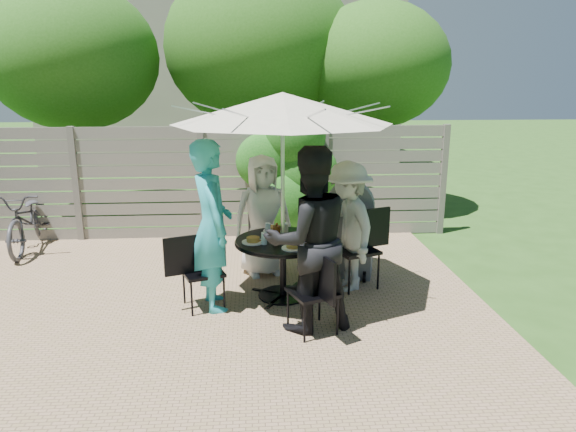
{
  "coord_description": "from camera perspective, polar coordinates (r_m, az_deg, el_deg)",
  "views": [
    {
      "loc": [
        0.81,
        -5.27,
        2.5
      ],
      "look_at": [
        1.23,
        0.66,
        0.96
      ],
      "focal_mm": 32.0,
      "sensor_mm": 36.0,
      "label": 1
    }
  ],
  "objects": [
    {
      "name": "chair_back",
      "position": [
        7.02,
        -3.08,
        -4.1
      ],
      "size": [
        0.53,
        0.65,
        0.85
      ],
      "rotation": [
        0.0,
        0.0,
        5.1
      ],
      "color": "black",
      "rests_on": "ground"
    },
    {
      "name": "person_front",
      "position": [
        5.19,
        2.33,
        -2.73
      ],
      "size": [
        1.09,
        0.94,
        1.92
      ],
      "primitive_type": "imported",
      "rotation": [
        0.0,
        0.0,
        3.4
      ],
      "color": "black",
      "rests_on": "ground"
    },
    {
      "name": "backyard_envelope",
      "position": [
        15.57,
        -6.92,
        14.85
      ],
      "size": [
        60.0,
        60.0,
        5.0
      ],
      "color": "#254916",
      "rests_on": "ground"
    },
    {
      "name": "syrup_jug",
      "position": [
        6.01,
        -1.27,
        -1.82
      ],
      "size": [
        0.09,
        0.09,
        0.16
      ],
      "primitive_type": "cylinder",
      "color": "#59280C",
      "rests_on": "patio_table"
    },
    {
      "name": "glass_back",
      "position": [
        6.19,
        -2.26,
        -1.43
      ],
      "size": [
        0.07,
        0.07,
        0.14
      ],
      "primitive_type": "cylinder",
      "color": "silver",
      "rests_on": "patio_table"
    },
    {
      "name": "chair_left",
      "position": [
        5.94,
        -9.5,
        -7.75
      ],
      "size": [
        0.68,
        0.55,
        0.89
      ],
      "rotation": [
        0.0,
        0.0,
        6.63
      ],
      "color": "black",
      "rests_on": "ground"
    },
    {
      "name": "chair_right",
      "position": [
        6.49,
        7.59,
        -5.37
      ],
      "size": [
        0.77,
        0.62,
        1.0
      ],
      "rotation": [
        0.0,
        0.0,
        3.5
      ],
      "color": "black",
      "rests_on": "ground"
    },
    {
      "name": "glass_front",
      "position": [
        5.78,
        1.23,
        -2.59
      ],
      "size": [
        0.07,
        0.07,
        0.14
      ],
      "primitive_type": "cylinder",
      "color": "silver",
      "rests_on": "patio_table"
    },
    {
      "name": "plate_back",
      "position": [
        6.32,
        -1.61,
        -1.5
      ],
      "size": [
        0.26,
        0.26,
        0.06
      ],
      "color": "white",
      "rests_on": "patio_table"
    },
    {
      "name": "bbq_grill",
      "position": [
        6.82,
        6.79,
        -1.91
      ],
      "size": [
        0.73,
        0.64,
        1.28
      ],
      "rotation": [
        0.0,
        0.0,
        -0.29
      ],
      "color": "#57585C",
      "rests_on": "ground"
    },
    {
      "name": "coffee_cup",
      "position": [
        6.22,
        -0.34,
        -1.45
      ],
      "size": [
        0.08,
        0.08,
        0.12
      ],
      "primitive_type": "cylinder",
      "color": "#C6B293",
      "rests_on": "patio_table"
    },
    {
      "name": "bicycle",
      "position": [
        8.82,
        -26.84,
        -0.33
      ],
      "size": [
        0.8,
        1.85,
        0.95
      ],
      "primitive_type": "imported",
      "rotation": [
        0.0,
        0.0,
        0.1
      ],
      "color": "#333338",
      "rests_on": "ground"
    },
    {
      "name": "plate_front",
      "position": [
        5.67,
        0.58,
        -3.41
      ],
      "size": [
        0.26,
        0.26,
        0.06
      ],
      "color": "white",
      "rests_on": "patio_table"
    },
    {
      "name": "person_left",
      "position": [
        5.74,
        -8.47,
        -1.13
      ],
      "size": [
        0.63,
        0.8,
        1.93
      ],
      "primitive_type": "imported",
      "rotation": [
        0.0,
        0.0,
        8.12
      ],
      "color": "teal",
      "rests_on": "ground"
    },
    {
      "name": "person_back",
      "position": [
        6.74,
        -2.81,
        0.01
      ],
      "size": [
        0.9,
        0.7,
        1.62
      ],
      "primitive_type": "imported",
      "rotation": [
        0.0,
        0.0,
        6.54
      ],
      "color": "silver",
      "rests_on": "ground"
    },
    {
      "name": "person_right",
      "position": [
        6.28,
        6.63,
        -1.22
      ],
      "size": [
        0.85,
        1.16,
        1.61
      ],
      "primitive_type": "imported",
      "rotation": [
        0.0,
        0.0,
        4.97
      ],
      "color": "#A3A39F",
      "rests_on": "ground"
    },
    {
      "name": "umbrella",
      "position": [
        5.74,
        -0.61,
        11.85
      ],
      "size": [
        3.04,
        3.04,
        2.41
      ],
      "rotation": [
        0.0,
        0.0,
        0.26
      ],
      "color": "silver",
      "rests_on": "ground"
    },
    {
      "name": "plate_right",
      "position": [
        6.11,
        2.63,
        -2.08
      ],
      "size": [
        0.26,
        0.26,
        0.06
      ],
      "color": "white",
      "rests_on": "patio_table"
    },
    {
      "name": "chair_front",
      "position": [
        5.32,
        2.81,
        -10.25
      ],
      "size": [
        0.56,
        0.69,
        0.9
      ],
      "rotation": [
        0.0,
        0.0,
        1.95
      ],
      "color": "black",
      "rests_on": "ground"
    },
    {
      "name": "plate_left",
      "position": [
        5.9,
        -3.9,
        -2.73
      ],
      "size": [
        0.26,
        0.26,
        0.06
      ],
      "color": "white",
      "rests_on": "patio_table"
    },
    {
      "name": "glass_left",
      "position": [
        5.81,
        -2.68,
        -2.5
      ],
      "size": [
        0.07,
        0.07,
        0.14
      ],
      "primitive_type": "cylinder",
      "color": "silver",
      "rests_on": "patio_table"
    },
    {
      "name": "patio_table",
      "position": [
        6.07,
        -0.57,
        -4.61
      ],
      "size": [
        1.36,
        1.36,
        0.73
      ],
      "rotation": [
        0.0,
        0.0,
        0.26
      ],
      "color": "black",
      "rests_on": "ground"
    }
  ]
}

